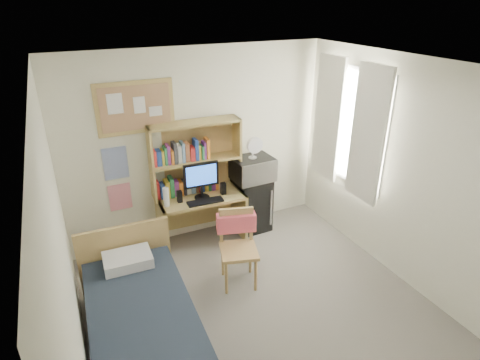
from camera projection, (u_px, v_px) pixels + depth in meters
name	position (u px, v px, depth m)	size (l,w,h in m)	color
floor	(272.00, 325.00, 4.22)	(3.60, 4.20, 0.02)	gray
ceiling	(284.00, 73.00, 3.12)	(3.60, 4.20, 0.02)	white
wall_back	(198.00, 146.00, 5.39)	(3.60, 0.04, 2.60)	white
wall_left	(66.00, 270.00, 2.97)	(0.04, 4.20, 2.60)	white
wall_right	(420.00, 182.00, 4.36)	(0.04, 4.20, 2.60)	white
window_unit	(348.00, 126.00, 5.20)	(0.10, 1.40, 1.70)	white
curtain_left	(368.00, 135.00, 4.86)	(0.04, 0.55, 1.70)	white
curtain_right	(328.00, 119.00, 5.52)	(0.04, 0.55, 1.70)	white
bulletin_board	(135.00, 108.00, 4.81)	(0.94, 0.03, 0.64)	tan
poster_wave	(115.00, 163.00, 4.97)	(0.30, 0.01, 0.42)	#2946A5
poster_japan	(120.00, 197.00, 5.17)	(0.28, 0.01, 0.36)	#E2284B
desk	(202.00, 219.00, 5.49)	(1.14, 0.57, 0.71)	tan
desk_chair	(239.00, 250.00, 4.64)	(0.46, 0.46, 0.92)	tan
mini_fridge	(251.00, 203.00, 5.81)	(0.47, 0.47, 0.80)	black
bed	(144.00, 333.00, 3.77)	(0.97, 1.94, 0.53)	#1A2330
hutch	(196.00, 158.00, 5.26)	(1.20, 0.31, 0.98)	tan
monitor	(201.00, 181.00, 5.19)	(0.46, 0.04, 0.49)	black
keyboard	(205.00, 202.00, 5.17)	(0.47, 0.15, 0.02)	black
speaker_left	(180.00, 197.00, 5.15)	(0.06, 0.06, 0.15)	black
speaker_right	(223.00, 188.00, 5.36)	(0.07, 0.07, 0.16)	black
water_bottle	(166.00, 197.00, 5.04)	(0.07, 0.07, 0.25)	silver
hoodie	(236.00, 223.00, 4.71)	(0.46, 0.14, 0.22)	#FF6170
microwave	(252.00, 169.00, 5.56)	(0.55, 0.42, 0.32)	#B4B4B8
desk_fan	(253.00, 148.00, 5.44)	(0.22, 0.22, 0.28)	silver
pillow	(128.00, 260.00, 4.25)	(0.50, 0.35, 0.12)	silver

